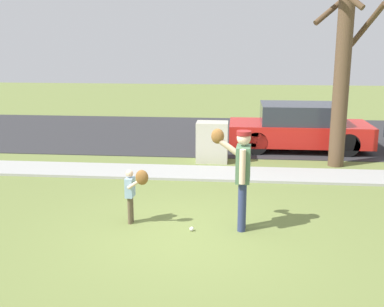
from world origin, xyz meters
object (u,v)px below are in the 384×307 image
Objects in this scene: baseball at (192,229)px; street_tree_near at (344,52)px; person_child at (134,188)px; parked_hatchback_red at (299,128)px; person_adult at (241,168)px; utility_cabinet at (212,142)px.

street_tree_near reaches higher than baseball.
parked_hatchback_red is at bearing 63.26° from person_child.
parked_hatchback_red is (2.50, 6.37, 0.62)m from baseball.
parked_hatchback_red reaches higher than baseball.
person_child is 0.19× the size of street_tree_near.
person_adult is 4.63m from utility_cabinet.
baseball is 4.76m from utility_cabinet.
person_adult is 0.42× the size of parked_hatchback_red.
parked_hatchback_red is (-0.74, 1.76, -2.17)m from street_tree_near.
person_adult is at bearing 13.16° from baseball.
person_adult reaches higher than utility_cabinet.
street_tree_near is at bearing 48.87° from person_child.
parked_hatchback_red is (2.42, 1.64, 0.13)m from utility_cabinet.
baseball is 0.07× the size of utility_cabinet.
person_adult is 1.31m from baseball.
person_child is 4.64m from utility_cabinet.
baseball is (-0.79, -0.19, -1.02)m from person_adult.
parked_hatchback_red is (1.71, 6.19, -0.40)m from person_adult.
baseball is at bearing -90.93° from utility_cabinet.
utility_cabinet is at bearing 177.86° from street_tree_near.
utility_cabinet is 0.26× the size of parked_hatchback_red.
person_adult is 0.32× the size of street_tree_near.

